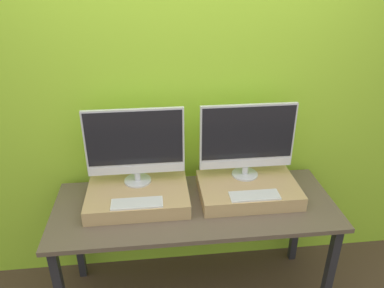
# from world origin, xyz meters

# --- Properties ---
(wall_back) EXTENTS (8.00, 0.04, 2.60)m
(wall_back) POSITION_xyz_m (0.00, 0.76, 1.30)
(wall_back) COLOR #9ED12D
(wall_back) RESTS_ON ground_plane
(workbench) EXTENTS (1.79, 0.69, 0.80)m
(workbench) POSITION_xyz_m (0.00, 0.35, 0.72)
(workbench) COLOR brown
(workbench) RESTS_ON ground_plane
(wooden_riser_left) EXTENTS (0.64, 0.42, 0.09)m
(wooden_riser_left) POSITION_xyz_m (-0.36, 0.40, 0.85)
(wooden_riser_left) COLOR tan
(wooden_riser_left) RESTS_ON workbench
(monitor_left) EXTENTS (0.62, 0.17, 0.51)m
(monitor_left) POSITION_xyz_m (-0.36, 0.51, 1.16)
(monitor_left) COLOR silver
(monitor_left) RESTS_ON wooden_riser_left
(keyboard_left) EXTENTS (0.31, 0.11, 0.01)m
(keyboard_left) POSITION_xyz_m (-0.36, 0.26, 0.90)
(keyboard_left) COLOR silver
(keyboard_left) RESTS_ON wooden_riser_left
(wooden_riser_right) EXTENTS (0.64, 0.42, 0.09)m
(wooden_riser_right) POSITION_xyz_m (0.36, 0.40, 0.85)
(wooden_riser_right) COLOR tan
(wooden_riser_right) RESTS_ON workbench
(monitor_right) EXTENTS (0.62, 0.17, 0.51)m
(monitor_right) POSITION_xyz_m (0.36, 0.51, 1.16)
(monitor_right) COLOR silver
(monitor_right) RESTS_ON wooden_riser_right
(keyboard_right) EXTENTS (0.31, 0.11, 0.01)m
(keyboard_right) POSITION_xyz_m (0.36, 0.26, 0.90)
(keyboard_right) COLOR silver
(keyboard_right) RESTS_ON wooden_riser_right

